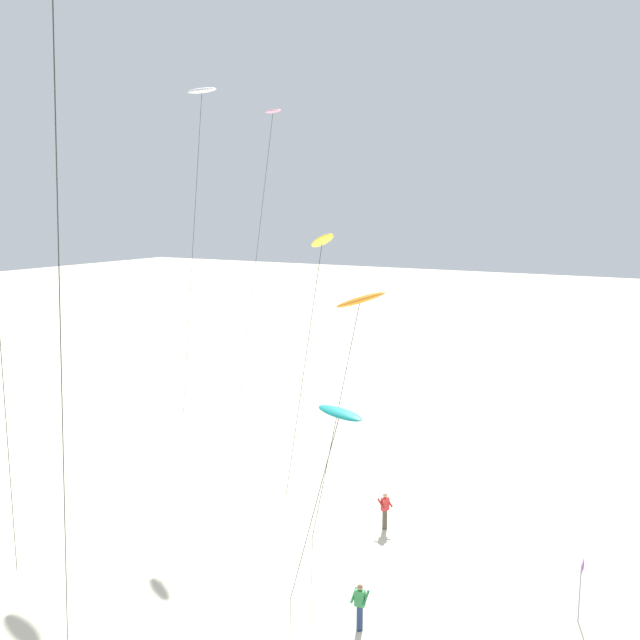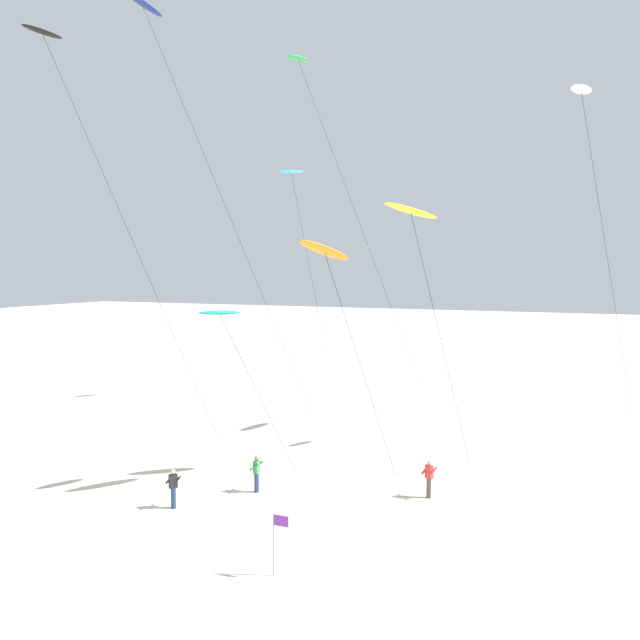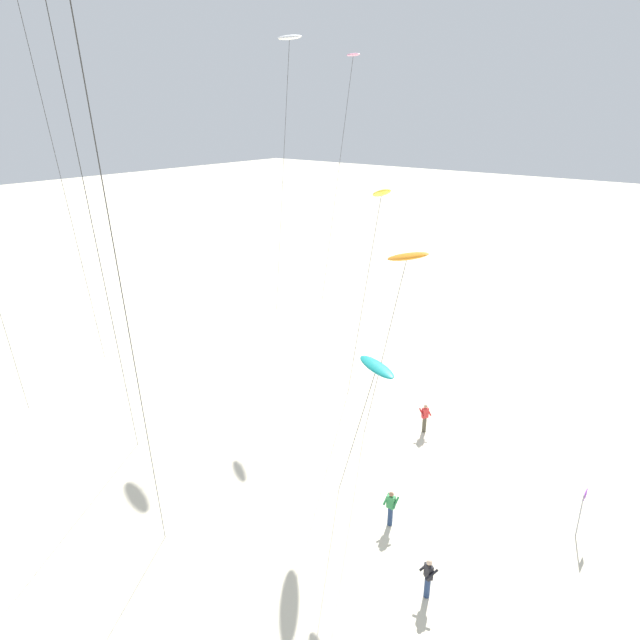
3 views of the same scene
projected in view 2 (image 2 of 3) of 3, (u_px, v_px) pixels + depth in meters
name	position (u px, v px, depth m)	size (l,w,h in m)	color
ground_plane	(311.00, 512.00, 25.04)	(260.00, 260.00, 0.00)	beige
kite_green	(302.00, 68.00, 41.38)	(7.55, 10.57, 24.66)	green
kite_teal	(221.00, 314.00, 27.25)	(3.05, 4.28, 8.27)	teal
kite_yellow	(411.00, 213.00, 28.36)	(3.72, 4.63, 13.28)	yellow
kite_black	(53.00, 57.00, 29.96)	(5.95, 8.12, 22.00)	black
kite_navy	(146.00, 13.00, 33.34)	(7.09, 10.27, 25.17)	navy
kite_white	(582.00, 93.00, 35.83)	(4.80, 6.93, 21.01)	white
kite_cyan	(292.00, 176.00, 45.86)	(3.16, 4.15, 17.70)	#33BFE0
kite_orange	(325.00, 252.00, 26.70)	(3.40, 4.79, 11.49)	orange
kite_flyer_nearest	(257.00, 473.00, 27.24)	(0.53, 0.56, 1.67)	navy
kite_flyer_middle	(173.00, 487.00, 25.40)	(0.71, 0.72, 1.67)	navy
kite_flyer_furthest	(429.00, 478.00, 26.57)	(0.70, 0.69, 1.67)	#4C4738
marker_flag	(278.00, 532.00, 19.67)	(0.57, 0.05, 2.10)	gray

